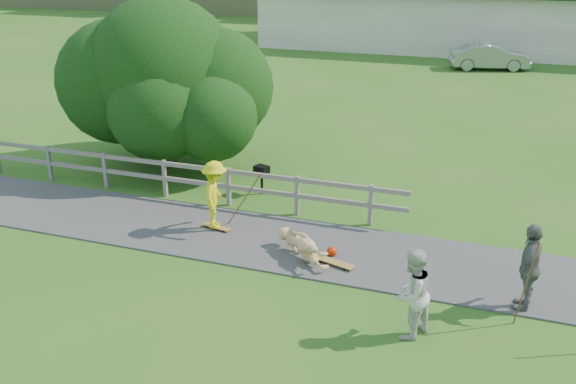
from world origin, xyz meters
The scene contains 16 objects.
ground centered at (0.00, 0.00, 0.00)m, with size 260.00×260.00×0.00m, color #285A19.
path centered at (0.00, 1.50, 0.02)m, with size 34.00×3.00×0.04m, color #3C3C3F.
fence centered at (-4.62, 3.30, 0.72)m, with size 15.05×0.10×1.10m.
strip_mall centered at (4.00, 34.94, 2.58)m, with size 32.50×10.75×5.10m.
skater_rider centered at (-1.60, 1.67, 0.87)m, with size 1.12×0.65×1.74m, color yellow.
skater_fallen centered at (0.97, 0.90, 0.33)m, with size 1.83×0.44×0.67m, color #DBAC79.
spectator_a centered at (3.81, -1.36, 0.88)m, with size 0.85×0.66×1.75m, color silver.
spectator_b centered at (5.82, 0.35, 0.92)m, with size 1.08×0.45×1.84m, color slate.
car_silver centered at (3.52, 26.93, 0.72)m, with size 1.53×4.40×1.45m, color #94979B.
tree centered at (-5.30, 5.83, 2.18)m, with size 7.53×7.53×4.36m, color black, non-canonical shape.
bbq centered at (-1.45, 4.40, 0.43)m, with size 0.40×0.30×0.86m, color black, non-canonical shape.
longboard_rider centered at (-1.60, 1.67, 0.04)m, with size 0.80×0.20×0.09m, color olive, non-canonical shape.
longboard_fallen centered at (1.77, 0.80, 0.05)m, with size 0.96×0.23×0.11m, color olive, non-canonical shape.
helmet centered at (1.57, 1.25, 0.12)m, with size 0.24×0.24×0.24m, color #BB2505.
pole_rider centered at (-1.00, 2.07, 0.89)m, with size 0.03×0.03×1.78m, color brown.
pole_spec_left centered at (5.77, -0.29, 0.90)m, with size 0.03×0.03×1.80m, color brown.
Camera 1 is at (5.12, -11.71, 6.85)m, focal length 40.00 mm.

